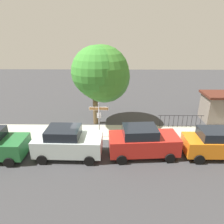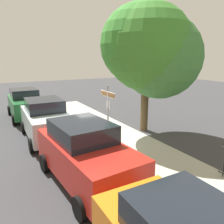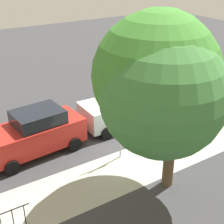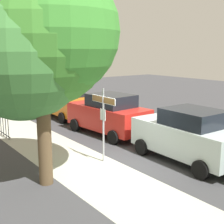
{
  "view_description": "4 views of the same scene",
  "coord_description": "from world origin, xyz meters",
  "views": [
    {
      "loc": [
        1.75,
        -13.72,
        7.65
      ],
      "look_at": [
        1.53,
        1.11,
        1.8
      ],
      "focal_mm": 33.32,
      "sensor_mm": 36.0,
      "label": 1
    },
    {
      "loc": [
        9.88,
        -4.5,
        4.06
      ],
      "look_at": [
        1.32,
        0.22,
        1.66
      ],
      "focal_mm": 35.92,
      "sensor_mm": 36.0,
      "label": 2
    },
    {
      "loc": [
        7.47,
        10.44,
        8.17
      ],
      "look_at": [
        0.68,
        -0.12,
        2.05
      ],
      "focal_mm": 52.03,
      "sensor_mm": 36.0,
      "label": 3
    },
    {
      "loc": [
        -8.3,
        6.68,
        4.12
      ],
      "look_at": [
        0.95,
        -0.27,
        1.75
      ],
      "focal_mm": 48.8,
      "sensor_mm": 36.0,
      "label": 4
    }
  ],
  "objects": [
    {
      "name": "ground_plane",
      "position": [
        0.0,
        0.0,
        0.0
      ],
      "size": [
        60.0,
        60.0,
        0.0
      ],
      "primitive_type": "plane",
      "color": "#38383A"
    },
    {
      "name": "sidewalk_strip",
      "position": [
        2.0,
        1.3,
        0.0
      ],
      "size": [
        24.0,
        2.6,
        0.0
      ],
      "primitive_type": "cube",
      "color": "#AAAB9A",
      "rests_on": "ground_plane"
    },
    {
      "name": "street_sign",
      "position": [
        0.58,
        0.4,
        1.87
      ],
      "size": [
        1.43,
        0.07,
        2.77
      ],
      "color": "#9EA0A5",
      "rests_on": "ground_plane"
    },
    {
      "name": "shade_tree",
      "position": [
        0.66,
        2.74,
        4.4
      ],
      "size": [
        4.63,
        5.0,
        6.69
      ],
      "color": "brown",
      "rests_on": "ground_plane"
    },
    {
      "name": "car_silver",
      "position": [
        -1.25,
        -2.18,
        1.0
      ],
      "size": [
        4.29,
        2.22,
        2.01
      ],
      "rotation": [
        0.0,
        0.0,
        -0.02
      ],
      "color": "silver",
      "rests_on": "ground_plane"
    },
    {
      "name": "car_red",
      "position": [
        3.55,
        -2.0,
        1.01
      ],
      "size": [
        4.53,
        2.36,
        2.02
      ],
      "rotation": [
        0.0,
        0.0,
        0.08
      ],
      "color": "red",
      "rests_on": "ground_plane"
    },
    {
      "name": "car_orange",
      "position": [
        8.35,
        -2.08,
        0.96
      ],
      "size": [
        4.39,
        1.96,
        1.91
      ],
      "rotation": [
        0.0,
        0.0,
        -0.0
      ],
      "color": "orange",
      "rests_on": "ground_plane"
    }
  ]
}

